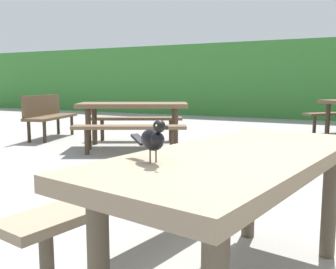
{
  "coord_description": "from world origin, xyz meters",
  "views": [
    {
      "loc": [
        0.41,
        -1.72,
        1.07
      ],
      "look_at": [
        -0.33,
        -0.2,
        0.84
      ],
      "focal_mm": 40.6,
      "sensor_mm": 36.0,
      "label": 1
    }
  ],
  "objects_px": {
    "bird_grackle": "(153,138)",
    "park_bench_side": "(47,113)",
    "picnic_table_mid_right": "(133,114)",
    "picnic_table_foreground": "(239,187)"
  },
  "relations": [
    {
      "from": "picnic_table_foreground",
      "to": "park_bench_side",
      "type": "distance_m",
      "value": 6.13
    },
    {
      "from": "picnic_table_mid_right",
      "to": "park_bench_side",
      "type": "xyz_separation_m",
      "value": [
        -2.02,
        0.13,
        -0.07
      ]
    },
    {
      "from": "bird_grackle",
      "to": "picnic_table_mid_right",
      "type": "distance_m",
      "value": 4.83
    },
    {
      "from": "bird_grackle",
      "to": "park_bench_side",
      "type": "distance_m",
      "value": 6.24
    },
    {
      "from": "picnic_table_mid_right",
      "to": "park_bench_side",
      "type": "relative_size",
      "value": 1.55
    },
    {
      "from": "park_bench_side",
      "to": "picnic_table_foreground",
      "type": "bearing_deg",
      "value": -37.81
    },
    {
      "from": "bird_grackle",
      "to": "picnic_table_mid_right",
      "type": "bearing_deg",
      "value": 122.36
    },
    {
      "from": "bird_grackle",
      "to": "picnic_table_mid_right",
      "type": "height_order",
      "value": "bird_grackle"
    },
    {
      "from": "park_bench_side",
      "to": "picnic_table_mid_right",
      "type": "bearing_deg",
      "value": -3.7
    },
    {
      "from": "picnic_table_mid_right",
      "to": "picnic_table_foreground",
      "type": "bearing_deg",
      "value": -52.09
    }
  ]
}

